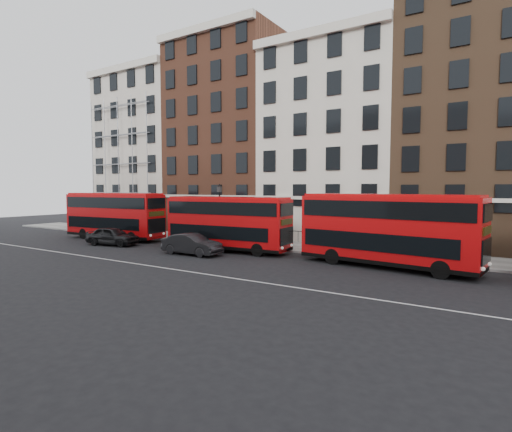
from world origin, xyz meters
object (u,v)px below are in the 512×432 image
Objects in this scene: bus_b at (227,222)px; bus_a at (114,214)px; car_rear at (113,236)px; car_front at (192,244)px; bus_c at (386,228)px.

bus_a is at bearing 176.40° from bus_b.
car_front is at bearing -101.43° from car_rear.
bus_c is 2.34× the size of car_front.
bus_c reaches higher than car_rear.
bus_b is 12.56m from bus_c.
bus_b is 2.17× the size of car_rear.
bus_c is at bearing -4.44° from bus_a.
bus_a is at bearing -172.66° from bus_c.
bus_a is 13.11m from car_front.
bus_c reaches higher than bus_a.
bus_c is at bearing -94.27° from car_rear.
bus_c is 14.20m from car_front.
bus_c is at bearing -3.58° from bus_b.
bus_a reaches higher than car_front.
car_front is (12.68, -2.86, -1.66)m from bus_a.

